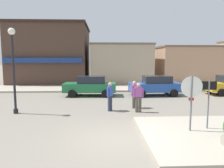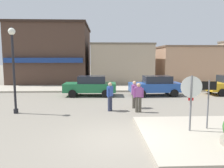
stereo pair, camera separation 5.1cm
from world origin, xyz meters
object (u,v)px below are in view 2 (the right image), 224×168
at_px(one_way_sign, 208,99).
at_px(pedestrian_kerb_side, 138,97).
at_px(pedestrian_crossing_far, 134,93).
at_px(parked_car_second, 156,85).
at_px(stop_sign, 191,96).
at_px(lamp_post, 13,58).
at_px(parked_car_nearest, 90,85).
at_px(pedestrian_crossing_near, 110,96).

distance_m(one_way_sign, pedestrian_kerb_side, 4.01).
relative_size(one_way_sign, pedestrian_crossing_far, 1.30).
xyz_separation_m(parked_car_second, pedestrian_crossing_far, (-2.28, -4.15, 0.06)).
bearing_deg(stop_sign, parked_car_second, 84.90).
xyz_separation_m(one_way_sign, parked_car_second, (-0.02, 8.47, -0.52)).
height_order(pedestrian_crossing_far, pedestrian_kerb_side, same).
height_order(lamp_post, parked_car_second, lamp_post).
xyz_separation_m(stop_sign, parked_car_nearest, (-4.33, 8.84, -0.71)).
distance_m(one_way_sign, lamp_post, 9.59).
xyz_separation_m(pedestrian_crossing_near, pedestrian_crossing_far, (1.47, 0.64, 0.00)).
bearing_deg(pedestrian_kerb_side, pedestrian_crossing_near, 165.85).
bearing_deg(parked_car_nearest, pedestrian_crossing_far, -56.61).
bearing_deg(pedestrian_crossing_far, one_way_sign, -61.99).
xyz_separation_m(stop_sign, pedestrian_kerb_side, (-1.44, 3.53, -0.65)).
bearing_deg(pedestrian_crossing_near, stop_sign, -52.81).
relative_size(stop_sign, pedestrian_kerb_side, 1.43).
relative_size(pedestrian_crossing_far, pedestrian_kerb_side, 1.00).
bearing_deg(one_way_sign, parked_car_nearest, 120.76).
distance_m(parked_car_nearest, pedestrian_crossing_far, 5.13).
xyz_separation_m(parked_car_nearest, pedestrian_crossing_near, (1.36, -4.93, 0.06)).
bearing_deg(parked_car_second, parked_car_nearest, 178.47).
distance_m(stop_sign, lamp_post, 8.92).
bearing_deg(stop_sign, pedestrian_kerb_side, 112.13).
bearing_deg(pedestrian_crossing_far, lamp_post, -171.42).
xyz_separation_m(pedestrian_crossing_near, pedestrian_kerb_side, (1.54, -0.39, 0.00)).
bearing_deg(pedestrian_crossing_near, one_way_sign, -44.35).
bearing_deg(parked_car_second, pedestrian_crossing_far, -118.84).
xyz_separation_m(lamp_post, pedestrian_crossing_far, (6.53, 0.99, -2.09)).
relative_size(lamp_post, parked_car_nearest, 1.12).
bearing_deg(pedestrian_crossing_far, parked_car_second, 61.16).
bearing_deg(one_way_sign, pedestrian_crossing_near, 135.65).
height_order(parked_car_second, pedestrian_crossing_near, pedestrian_crossing_near).
xyz_separation_m(parked_car_second, pedestrian_kerb_side, (-2.21, -5.18, 0.06)).
height_order(stop_sign, pedestrian_kerb_side, stop_sign).
bearing_deg(parked_car_nearest, parked_car_second, -1.53).
xyz_separation_m(one_way_sign, pedestrian_crossing_near, (-3.77, 3.68, -0.46)).
relative_size(parked_car_nearest, parked_car_second, 1.00).
relative_size(one_way_sign, pedestrian_crossing_near, 1.30).
distance_m(lamp_post, parked_car_nearest, 6.79).
bearing_deg(stop_sign, one_way_sign, 16.38).
height_order(one_way_sign, lamp_post, lamp_post).
xyz_separation_m(parked_car_nearest, pedestrian_crossing_far, (2.82, -4.28, 0.06)).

